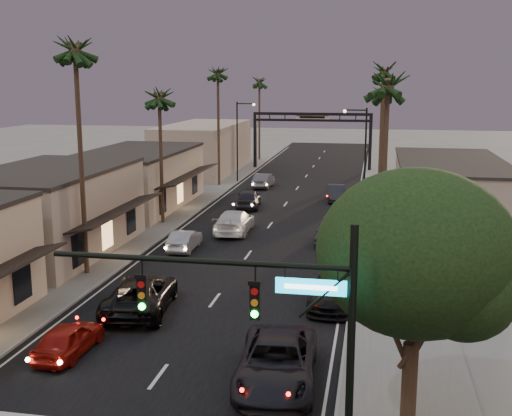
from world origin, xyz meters
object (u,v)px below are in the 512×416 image
at_px(palm_ra, 388,79).
at_px(curbside_near, 277,362).
at_px(traffic_signal, 280,319).
at_px(streetlight_right, 362,150).
at_px(arch, 312,126).
at_px(palm_rb, 385,67).
at_px(oncoming_silver, 185,240).
at_px(streetlight_left, 240,135).
at_px(curbside_black, 333,291).
at_px(palm_lb, 75,44).
at_px(palm_ld, 218,70).
at_px(palm_rc, 382,88).
at_px(oncoming_pickup, 141,294).
at_px(palm_far, 259,79).
at_px(palm_lc, 159,92).
at_px(corner_tree, 418,260).
at_px(oncoming_red, 69,339).

height_order(palm_ra, curbside_near, palm_ra).
relative_size(traffic_signal, streetlight_right, 0.95).
bearing_deg(arch, palm_rb, -71.70).
height_order(oncoming_silver, curbside_near, curbside_near).
relative_size(streetlight_left, curbside_black, 1.66).
distance_m(streetlight_left, palm_ra, 37.87).
distance_m(streetlight_right, oncoming_silver, 20.58).
bearing_deg(arch, curbside_black, -83.06).
xyz_separation_m(palm_lb, curbside_near, (13.25, -11.73, -12.51)).
relative_size(palm_ld, palm_rc, 1.16).
xyz_separation_m(streetlight_right, palm_lb, (-15.52, -23.00, 8.06)).
bearing_deg(arch, oncoming_pickup, -93.51).
bearing_deg(palm_far, palm_rc, -39.64).
height_order(palm_ld, oncoming_pickup, palm_ld).
bearing_deg(palm_lb, oncoming_silver, 57.92).
bearing_deg(oncoming_silver, curbside_near, 115.34).
height_order(palm_lc, oncoming_pickup, palm_lc).
relative_size(corner_tree, palm_rb, 0.62).
relative_size(palm_ld, palm_far, 1.08).
height_order(palm_lb, palm_ra, palm_lb).
relative_size(palm_ra, oncoming_red, 3.20).
distance_m(streetlight_right, curbside_near, 35.09).
xyz_separation_m(palm_far, curbside_near, (12.95, -67.73, -10.57)).
distance_m(streetlight_right, palm_lc, 18.66).
distance_m(traffic_signal, oncoming_red, 13.21).
relative_size(corner_tree, palm_ra, 0.67).
bearing_deg(palm_lc, palm_lb, -90.00).
height_order(palm_ra, oncoming_red, palm_ra).
bearing_deg(curbside_black, palm_ra, 63.90).
height_order(streetlight_right, oncoming_red, streetlight_right).
relative_size(palm_rb, palm_far, 1.08).
bearing_deg(corner_tree, oncoming_pickup, 143.67).
bearing_deg(curbside_black, curbside_near, -97.68).
bearing_deg(corner_tree, curbside_black, 105.53).
bearing_deg(curbside_black, oncoming_pickup, -163.07).
height_order(palm_lb, curbside_black, palm_lb).
xyz_separation_m(arch, curbside_black, (6.16, -50.62, -4.75)).
relative_size(streetlight_left, palm_ra, 0.68).
distance_m(palm_ra, palm_far, 56.58).
xyz_separation_m(traffic_signal, palm_rb, (2.91, 40.00, 7.33)).
distance_m(palm_ld, palm_rb, 20.42).
bearing_deg(curbside_black, traffic_signal, -90.04).
distance_m(palm_lb, oncoming_silver, 14.85).
height_order(streetlight_right, palm_ld, palm_ld).
xyz_separation_m(corner_tree, palm_lc, (-18.08, 28.55, 4.49)).
height_order(streetlight_left, palm_lb, palm_lb).
xyz_separation_m(palm_ld, oncoming_pickup, (5.34, -38.18, -11.53)).
bearing_deg(curbside_near, palm_rc, 82.10).
bearing_deg(palm_far, palm_ld, -90.75).
relative_size(palm_rc, palm_far, 0.92).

